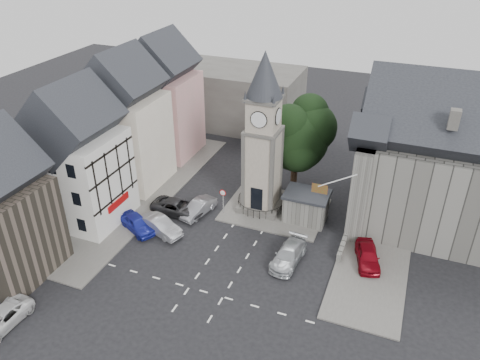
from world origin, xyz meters
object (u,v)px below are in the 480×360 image
at_px(clock_tower, 263,136).
at_px(car_west_blue, 137,223).
at_px(stone_shelter, 306,206).
at_px(car_east_red, 368,256).
at_px(pedestrian, 368,229).

xyz_separation_m(clock_tower, car_west_blue, (-9.72, -8.15, -7.35)).
bearing_deg(stone_shelter, car_east_red, -33.89).
bearing_deg(stone_shelter, car_west_blue, -152.20).
relative_size(car_east_red, pedestrian, 3.00).
distance_m(stone_shelter, car_west_blue, 16.44).
height_order(clock_tower, stone_shelter, clock_tower).
bearing_deg(pedestrian, stone_shelter, -29.62).
relative_size(stone_shelter, pedestrian, 2.83).
relative_size(clock_tower, car_west_blue, 3.60).
bearing_deg(clock_tower, car_west_blue, -140.04).
distance_m(car_west_blue, pedestrian, 21.91).
xyz_separation_m(clock_tower, stone_shelter, (4.80, -0.49, -6.57)).
height_order(clock_tower, car_west_blue, clock_tower).
height_order(clock_tower, car_east_red, clock_tower).
xyz_separation_m(clock_tower, car_east_red, (11.50, -4.99, -7.34)).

